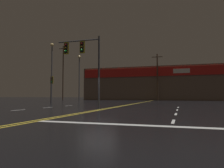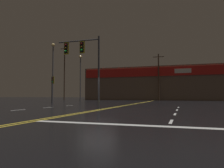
{
  "view_description": "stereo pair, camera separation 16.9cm",
  "coord_description": "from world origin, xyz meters",
  "px_view_note": "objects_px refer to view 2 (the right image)",
  "views": [
    {
      "loc": [
        5.65,
        -14.37,
        1.03
      ],
      "look_at": [
        0.0,
        3.18,
        2.0
      ],
      "focal_mm": 35.0,
      "sensor_mm": 36.0,
      "label": 1
    },
    {
      "loc": [
        5.81,
        -14.32,
        1.03
      ],
      "look_at": [
        0.0,
        3.18,
        2.0
      ],
      "focal_mm": 35.0,
      "sensor_mm": 36.0,
      "label": 2
    }
  ],
  "objects_px": {
    "traffic_signal_corner_northwest": "(52,83)",
    "streetlight_near_right": "(80,71)",
    "traffic_signal_median": "(82,54)",
    "streetlight_median_approach": "(53,64)"
  },
  "relations": [
    {
      "from": "traffic_signal_median",
      "to": "streetlight_near_right",
      "type": "bearing_deg",
      "value": 116.93
    },
    {
      "from": "traffic_signal_median",
      "to": "streetlight_near_right",
      "type": "height_order",
      "value": "streetlight_near_right"
    },
    {
      "from": "traffic_signal_corner_northwest",
      "to": "streetlight_near_right",
      "type": "distance_m",
      "value": 12.3
    },
    {
      "from": "streetlight_near_right",
      "to": "streetlight_median_approach",
      "type": "bearing_deg",
      "value": -99.73
    },
    {
      "from": "streetlight_median_approach",
      "to": "traffic_signal_median",
      "type": "bearing_deg",
      "value": -49.54
    },
    {
      "from": "traffic_signal_median",
      "to": "streetlight_near_right",
      "type": "xyz_separation_m",
      "value": [
        -11.03,
        21.73,
        1.3
      ]
    },
    {
      "from": "traffic_signal_median",
      "to": "streetlight_median_approach",
      "type": "distance_m",
      "value": 19.02
    },
    {
      "from": "traffic_signal_corner_northwest",
      "to": "streetlight_near_right",
      "type": "bearing_deg",
      "value": 98.19
    },
    {
      "from": "traffic_signal_median",
      "to": "streetlight_median_approach",
      "type": "xyz_separation_m",
      "value": [
        -12.29,
        14.41,
        1.71
      ]
    },
    {
      "from": "streetlight_near_right",
      "to": "traffic_signal_corner_northwest",
      "type": "bearing_deg",
      "value": -81.81
    }
  ]
}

